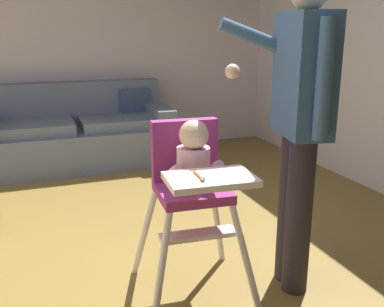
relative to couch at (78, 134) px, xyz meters
The scene contains 5 objects.
ground 2.43m from the couch, 89.01° to the right, with size 6.36×7.37×0.10m, color olive.
wall_far 1.14m from the couch, 85.45° to the left, with size 5.56×0.06×2.68m, color silver.
couch is the anchor object (origin of this frame).
high_chair 2.75m from the couch, 83.45° to the right, with size 0.65×0.76×0.98m.
adult_standing 3.02m from the couch, 73.13° to the right, with size 0.51×0.57×1.67m.
Camera 1 is at (-0.48, -2.33, 1.39)m, focal length 41.03 mm.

